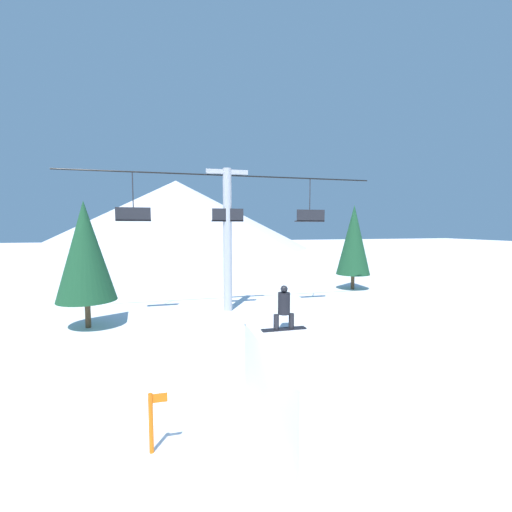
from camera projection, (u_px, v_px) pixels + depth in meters
The scene contains 8 objects.
ground_plane at pixel (281, 440), 7.93m from camera, with size 220.00×220.00×0.00m, color white.
mountain_ridge at pixel (176, 214), 80.57m from camera, with size 61.35×61.35×15.58m.
snow_ramp at pixel (308, 382), 8.72m from camera, with size 2.30×4.50×1.97m.
snowboarder at pixel (284, 308), 9.81m from camera, with size 1.31×0.35×1.29m.
chairlift at pixel (228, 230), 19.75m from camera, with size 18.06×0.50×8.24m.
pine_tree_near at pixel (85, 251), 16.44m from camera, with size 2.77×2.77×6.18m.
pine_tree_far at pixel (354, 240), 26.67m from camera, with size 2.60×2.60×6.60m.
trail_marker at pixel (152, 421), 7.44m from camera, with size 0.41×0.10×1.34m.
Camera 1 is at (-2.49, -7.14, 4.95)m, focal length 24.00 mm.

